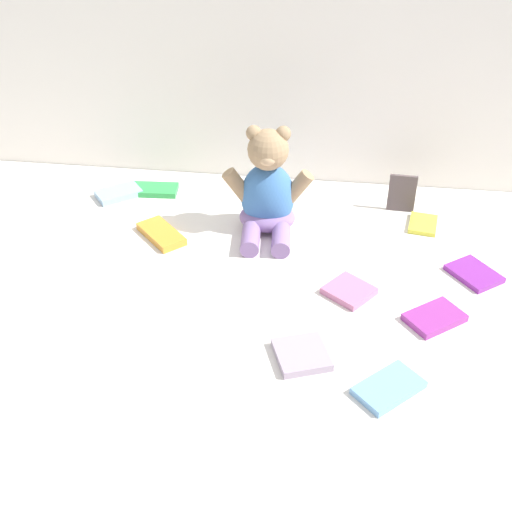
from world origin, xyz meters
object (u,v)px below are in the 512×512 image
(book_case_1, at_px, (474,274))
(book_case_6, at_px, (435,318))
(book_case_0, at_px, (154,190))
(book_case_4, at_px, (389,388))
(book_case_2, at_px, (423,224))
(teddy_bear, at_px, (268,193))
(book_case_8, at_px, (161,234))
(book_case_5, at_px, (402,193))
(book_case_3, at_px, (349,291))
(book_case_9, at_px, (119,193))
(book_case_7, at_px, (302,355))

(book_case_1, distance_m, book_case_6, 0.20)
(book_case_0, bearing_deg, book_case_4, 38.89)
(book_case_1, xyz_separation_m, book_case_2, (-0.10, 0.20, -0.00))
(teddy_bear, distance_m, book_case_2, 0.40)
(teddy_bear, bearing_deg, book_case_8, -168.20)
(book_case_0, height_order, book_case_5, book_case_5)
(book_case_2, xyz_separation_m, book_case_3, (-0.18, -0.30, 0.00))
(book_case_1, distance_m, book_case_3, 0.30)
(book_case_5, bearing_deg, book_case_8, -157.62)
(teddy_bear, relative_size, book_case_8, 1.96)
(book_case_9, bearing_deg, book_case_6, 24.48)
(book_case_5, xyz_separation_m, book_case_6, (0.05, -0.44, -0.04))
(book_case_8, bearing_deg, book_case_7, -89.09)
(book_case_6, xyz_separation_m, book_case_9, (-0.80, 0.41, 0.00))
(book_case_8, bearing_deg, book_case_9, 88.61)
(book_case_6, bearing_deg, book_case_9, -155.46)
(book_case_3, xyz_separation_m, book_case_6, (0.18, -0.07, -0.00))
(book_case_1, distance_m, book_case_8, 0.74)
(teddy_bear, height_order, book_case_8, teddy_bear)
(book_case_3, distance_m, book_case_9, 0.71)
(book_case_2, relative_size, book_case_3, 1.00)
(book_case_6, bearing_deg, book_case_3, -148.93)
(book_case_9, bearing_deg, book_case_5, 53.99)
(book_case_0, bearing_deg, book_case_3, 50.59)
(book_case_4, relative_size, book_case_9, 1.10)
(teddy_bear, distance_m, book_case_0, 0.37)
(book_case_3, relative_size, book_case_8, 0.67)
(book_case_1, height_order, book_case_7, book_case_7)
(book_case_1, height_order, book_case_9, book_case_9)
(book_case_0, height_order, book_case_1, book_case_0)
(book_case_0, bearing_deg, teddy_bear, 62.64)
(book_case_6, distance_m, book_case_7, 0.30)
(book_case_4, height_order, book_case_5, book_case_5)
(book_case_2, bearing_deg, book_case_7, 71.50)
(teddy_bear, bearing_deg, book_case_1, -20.20)
(teddy_bear, bearing_deg, book_case_3, -53.48)
(book_case_1, bearing_deg, book_case_9, 127.10)
(book_case_4, xyz_separation_m, book_case_8, (-0.54, 0.44, 0.00))
(book_case_0, distance_m, book_case_4, 0.90)
(teddy_bear, distance_m, book_case_8, 0.28)
(book_case_6, bearing_deg, book_case_1, 110.83)
(book_case_7, height_order, book_case_8, book_case_8)
(book_case_8, bearing_deg, book_case_0, 65.49)
(book_case_3, bearing_deg, book_case_9, -81.98)
(book_case_2, distance_m, book_case_8, 0.65)
(book_case_8, bearing_deg, book_case_5, -23.88)
(book_case_0, height_order, book_case_4, same)
(book_case_0, relative_size, book_case_7, 1.27)
(book_case_4, bearing_deg, book_case_7, 24.57)
(book_case_1, height_order, book_case_5, book_case_5)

